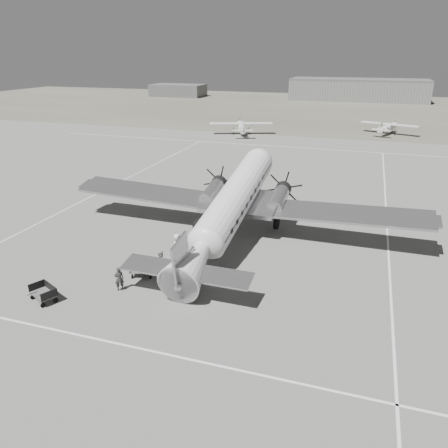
{
  "coord_description": "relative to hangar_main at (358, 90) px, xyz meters",
  "views": [
    {
      "loc": [
        9.4,
        -30.5,
        14.42
      ],
      "look_at": [
        -0.22,
        -1.07,
        2.2
      ],
      "focal_mm": 35.0,
      "sensor_mm": 36.0,
      "label": 1
    }
  ],
  "objects": [
    {
      "name": "light_plane_right",
      "position": [
        7.98,
        -62.66,
        -2.18
      ],
      "size": [
        13.14,
        11.91,
        2.25
      ],
      "primitive_type": null,
      "rotation": [
        0.0,
        0.0,
        -0.34
      ],
      "color": "silver",
      "rests_on": "ground"
    },
    {
      "name": "taxi_line_near",
      "position": [
        -5.0,
        -134.0,
        -3.29
      ],
      "size": [
        60.0,
        0.15,
        0.01
      ],
      "primitive_type": "cube",
      "color": "silver",
      "rests_on": "ground"
    },
    {
      "name": "passenger",
      "position": [
        -8.11,
        -123.43,
        -2.34
      ],
      "size": [
        0.79,
        1.05,
        1.92
      ],
      "primitive_type": "imported",
      "rotation": [
        0.0,
        0.0,
        1.36
      ],
      "color": "silver",
      "rests_on": "ground"
    },
    {
      "name": "taxi_line_right",
      "position": [
        7.0,
        -120.0,
        -3.29
      ],
      "size": [
        0.15,
        80.0,
        0.01
      ],
      "primitive_type": "cube",
      "color": "silver",
      "rests_on": "ground"
    },
    {
      "name": "taxi_line_horizon",
      "position": [
        -5.0,
        -80.0,
        -3.29
      ],
      "size": [
        90.0,
        0.15,
        0.01
      ],
      "primitive_type": "cube",
      "color": "silver",
      "rests_on": "ground"
    },
    {
      "name": "ramp_agent",
      "position": [
        -8.15,
        -126.04,
        -2.42
      ],
      "size": [
        0.72,
        0.9,
        1.76
      ],
      "primitive_type": "imported",
      "rotation": [
        0.0,
        0.0,
        1.64
      ],
      "color": "#ACACAA",
      "rests_on": "ground"
    },
    {
      "name": "baggage_cart_far",
      "position": [
        -13.54,
        -131.64,
        -2.79
      ],
      "size": [
        2.18,
        1.92,
        1.02
      ],
      "primitive_type": null,
      "rotation": [
        0.0,
        0.0,
        -0.44
      ],
      "color": "#4E4E4E",
      "rests_on": "ground"
    },
    {
      "name": "shed_secondary",
      "position": [
        -60.0,
        -5.0,
        -1.3
      ],
      "size": [
        18.0,
        10.0,
        4.0
      ],
      "primitive_type": "cube",
      "color": "#4E4E4E",
      "rests_on": "ground"
    },
    {
      "name": "hangar_main",
      "position": [
        0.0,
        0.0,
        0.0
      ],
      "size": [
        42.0,
        14.0,
        6.6
      ],
      "color": "slate",
      "rests_on": "ground"
    },
    {
      "name": "dc3_airliner",
      "position": [
        -5.22,
        -119.07,
        -0.34
      ],
      "size": [
        31.44,
        22.05,
        5.93
      ],
      "primitive_type": null,
      "rotation": [
        0.0,
        0.0,
        -0.01
      ],
      "color": "#A8A8AA",
      "rests_on": "ground"
    },
    {
      "name": "ground",
      "position": [
        -5.0,
        -120.0,
        -3.3
      ],
      "size": [
        260.0,
        260.0,
        0.0
      ],
      "primitive_type": "plane",
      "color": "slate",
      "rests_on": "ground"
    },
    {
      "name": "light_plane_left",
      "position": [
        -18.09,
        -71.43,
        -2.07
      ],
      "size": [
        14.41,
        13.07,
        2.46
      ],
      "primitive_type": null,
      "rotation": [
        0.0,
        0.0,
        0.35
      ],
      "color": "silver",
      "rests_on": "ground"
    },
    {
      "name": "baggage_cart_near",
      "position": [
        -9.26,
        -126.83,
        -2.83
      ],
      "size": [
        1.9,
        1.56,
        0.94
      ],
      "primitive_type": null,
      "rotation": [
        0.0,
        0.0,
        0.26
      ],
      "color": "#4E4E4E",
      "rests_on": "ground"
    },
    {
      "name": "grass_infield",
      "position": [
        -5.0,
        -25.0,
        -3.3
      ],
      "size": [
        260.0,
        90.0,
        0.01
      ],
      "primitive_type": "cube",
      "color": "#605E51",
      "rests_on": "ground"
    },
    {
      "name": "taxi_line_left",
      "position": [
        -23.0,
        -110.0,
        -3.29
      ],
      "size": [
        0.15,
        60.0,
        0.01
      ],
      "primitive_type": "cube",
      "color": "silver",
      "rests_on": "ground"
    },
    {
      "name": "ground_crew",
      "position": [
        -9.75,
        -128.99,
        -2.48
      ],
      "size": [
        0.71,
        0.68,
        1.64
      ],
      "primitive_type": "imported",
      "rotation": [
        0.0,
        0.0,
        3.82
      ],
      "color": "#292929",
      "rests_on": "ground"
    }
  ]
}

